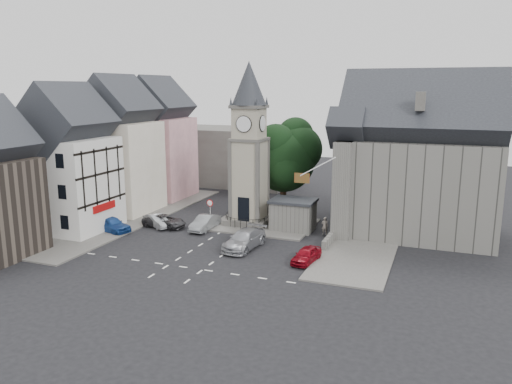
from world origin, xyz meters
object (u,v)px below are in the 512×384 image
at_px(car_west_blue, 111,224).
at_px(pedestrian, 325,226).
at_px(clock_tower, 249,145).
at_px(stone_shelter, 293,215).
at_px(car_east_red, 306,255).

bearing_deg(car_west_blue, pedestrian, -56.48).
xyz_separation_m(clock_tower, pedestrian, (8.08, -0.90, -7.27)).
distance_m(stone_shelter, pedestrian, 3.38).
bearing_deg(clock_tower, car_east_red, -46.73).
height_order(stone_shelter, car_east_red, stone_shelter).
bearing_deg(pedestrian, clock_tower, -20.06).
bearing_deg(clock_tower, pedestrian, -6.37).
relative_size(clock_tower, car_east_red, 4.44).
distance_m(car_west_blue, car_east_red, 20.07).
relative_size(stone_shelter, car_east_red, 1.18).
bearing_deg(car_east_red, pedestrian, 101.48).
bearing_deg(pedestrian, stone_shelter, -20.83).
bearing_deg(car_west_blue, car_east_red, -79.50).
height_order(car_east_red, pedestrian, pedestrian).
distance_m(stone_shelter, car_east_red, 9.35).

